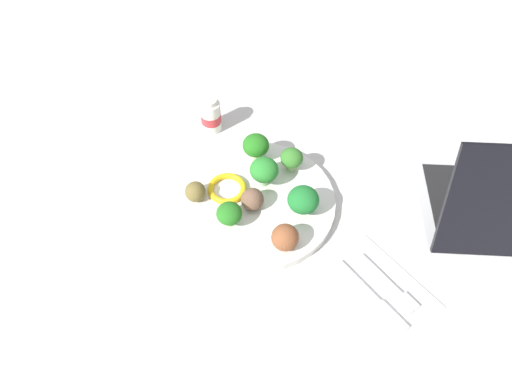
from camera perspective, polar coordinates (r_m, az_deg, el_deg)
ground_plane at (r=0.87m, az=-0.00°, el=-1.47°), size 4.00×4.00×0.00m
plate at (r=0.86m, az=-0.00°, el=-1.15°), size 0.28×0.28×0.02m
broccoli_floret_mid_left at (r=0.85m, az=0.96°, el=2.56°), size 0.05×0.05×0.06m
broccoli_floret_back_left at (r=0.82m, az=5.56°, el=-0.94°), size 0.05×0.05×0.05m
broccoli_floret_near_rim at (r=0.89m, az=-0.02°, el=5.47°), size 0.05×0.05×0.06m
broccoli_floret_front_left at (r=0.80m, az=-3.15°, el=-2.56°), size 0.04×0.04×0.05m
broccoli_floret_back_right at (r=0.88m, az=4.20°, el=3.95°), size 0.04×0.04×0.05m
meatball_center at (r=0.85m, az=-7.12°, el=0.04°), size 0.04×0.04×0.04m
meatball_front_right at (r=0.83m, az=-0.43°, el=-0.85°), size 0.04×0.04×0.04m
meatball_mid_right at (r=0.78m, az=3.43°, el=-5.33°), size 0.05×0.05×0.05m
pepper_ring_back_left at (r=0.87m, az=-3.42°, el=0.41°), size 0.10×0.10×0.01m
napkin at (r=0.80m, az=14.03°, el=-11.07°), size 0.17×0.13×0.01m
fork at (r=0.80m, az=15.36°, el=-10.52°), size 0.12×0.02×0.01m
knife at (r=0.79m, az=13.58°, el=-12.02°), size 0.15×0.02×0.01m
yogurt_bottle at (r=0.98m, az=-5.31°, el=8.87°), size 0.04×0.04×0.08m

